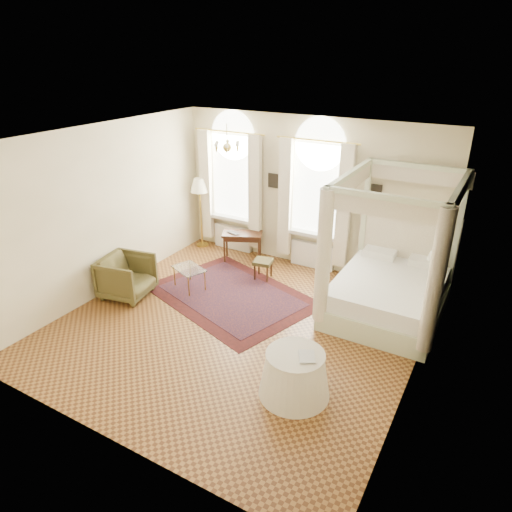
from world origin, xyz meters
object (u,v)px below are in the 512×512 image
at_px(stool, 263,263).
at_px(floor_lamp, 199,189).
at_px(armchair, 127,277).
at_px(canopy_bed, 389,286).
at_px(writing_desk, 242,237).
at_px(nightstand, 425,286).
at_px(side_table, 295,374).
at_px(coffee_table, 189,270).

relative_size(stool, floor_lamp, 0.25).
distance_m(stool, armchair, 2.81).
xyz_separation_m(canopy_bed, writing_desk, (-3.56, 0.74, -0.02)).
height_order(nightstand, side_table, side_table).
height_order(canopy_bed, stool, canopy_bed).
bearing_deg(canopy_bed, armchair, -158.58).
height_order(canopy_bed, side_table, canopy_bed).
xyz_separation_m(nightstand, floor_lamp, (-5.40, 0.08, 1.16)).
bearing_deg(writing_desk, armchair, -113.45).
height_order(stool, floor_lamp, floor_lamp).
xyz_separation_m(nightstand, coffee_table, (-4.30, -1.89, 0.10)).
bearing_deg(floor_lamp, nightstand, -0.83).
relative_size(writing_desk, coffee_table, 1.28).
bearing_deg(armchair, side_table, -113.44).
bearing_deg(stool, canopy_bed, -3.27).
relative_size(stool, coffee_table, 0.55).
distance_m(nightstand, writing_desk, 4.08).
distance_m(canopy_bed, writing_desk, 3.63).
distance_m(writing_desk, coffee_table, 1.75).
distance_m(armchair, side_table, 4.23).
xyz_separation_m(writing_desk, side_table, (3.00, -3.54, -0.24)).
bearing_deg(floor_lamp, canopy_bed, -11.40).
bearing_deg(side_table, writing_desk, 130.26).
height_order(coffee_table, floor_lamp, floor_lamp).
xyz_separation_m(coffee_table, floor_lamp, (-1.10, 1.97, 1.06)).
height_order(canopy_bed, armchair, canopy_bed).
bearing_deg(side_table, nightstand, 73.89).
xyz_separation_m(armchair, coffee_table, (0.89, 0.85, -0.01)).
xyz_separation_m(nightstand, armchair, (-5.19, -2.74, 0.11)).
distance_m(stool, floor_lamp, 2.60).
bearing_deg(writing_desk, side_table, -49.74).
bearing_deg(writing_desk, canopy_bed, -11.80).
height_order(stool, armchair, armchair).
bearing_deg(writing_desk, floor_lamp, 169.67).
height_order(canopy_bed, nightstand, canopy_bed).
bearing_deg(coffee_table, canopy_bed, 14.56).
relative_size(coffee_table, floor_lamp, 0.46).
xyz_separation_m(canopy_bed, coffee_table, (-3.79, -0.98, -0.18)).
relative_size(armchair, coffee_table, 1.16).
height_order(stool, coffee_table, coffee_table).
xyz_separation_m(stool, armchair, (-1.99, -1.99, 0.06)).
xyz_separation_m(stool, side_table, (2.13, -2.95, -0.02)).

